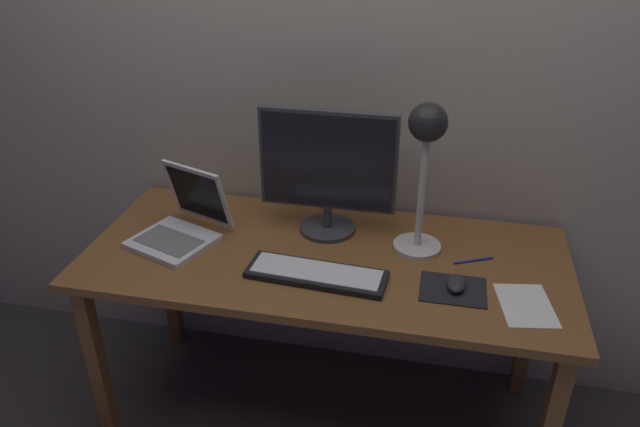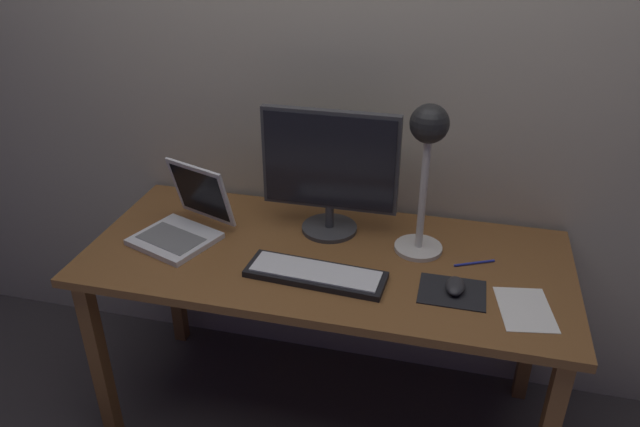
{
  "view_description": "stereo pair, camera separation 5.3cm",
  "coord_description": "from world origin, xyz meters",
  "px_view_note": "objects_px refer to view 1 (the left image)",
  "views": [
    {
      "loc": [
        0.34,
        -1.67,
        1.82
      ],
      "look_at": [
        -0.01,
        -0.05,
        0.92
      ],
      "focal_mm": 33.94,
      "sensor_mm": 36.0,
      "label": 1
    },
    {
      "loc": [
        0.39,
        -1.66,
        1.82
      ],
      "look_at": [
        -0.01,
        -0.05,
        0.92
      ],
      "focal_mm": 33.94,
      "sensor_mm": 36.0,
      "label": 2
    }
  ],
  "objects_px": {
    "monitor": "(328,168)",
    "pen": "(473,260)",
    "laptop": "(185,219)",
    "desk_lamp": "(426,150)",
    "keyboard_main": "(315,274)",
    "mouse": "(456,283)"
  },
  "relations": [
    {
      "from": "monitor",
      "to": "pen",
      "type": "distance_m",
      "value": 0.57
    },
    {
      "from": "pen",
      "to": "laptop",
      "type": "bearing_deg",
      "value": -177.76
    },
    {
      "from": "monitor",
      "to": "pen",
      "type": "bearing_deg",
      "value": -11.36
    },
    {
      "from": "laptop",
      "to": "desk_lamp",
      "type": "distance_m",
      "value": 0.85
    },
    {
      "from": "keyboard_main",
      "to": "mouse",
      "type": "bearing_deg",
      "value": 3.6
    },
    {
      "from": "desk_lamp",
      "to": "pen",
      "type": "bearing_deg",
      "value": -13.47
    },
    {
      "from": "keyboard_main",
      "to": "pen",
      "type": "xyz_separation_m",
      "value": [
        0.49,
        0.19,
        -0.01
      ]
    },
    {
      "from": "mouse",
      "to": "pen",
      "type": "bearing_deg",
      "value": 71.88
    },
    {
      "from": "laptop",
      "to": "mouse",
      "type": "xyz_separation_m",
      "value": [
        0.93,
        -0.13,
        -0.05
      ]
    },
    {
      "from": "monitor",
      "to": "mouse",
      "type": "bearing_deg",
      "value": -30.8
    },
    {
      "from": "desk_lamp",
      "to": "mouse",
      "type": "distance_m",
      "value": 0.42
    },
    {
      "from": "laptop",
      "to": "desk_lamp",
      "type": "height_order",
      "value": "desk_lamp"
    },
    {
      "from": "monitor",
      "to": "desk_lamp",
      "type": "bearing_deg",
      "value": -10.12
    },
    {
      "from": "keyboard_main",
      "to": "mouse",
      "type": "relative_size",
      "value": 4.67
    },
    {
      "from": "desk_lamp",
      "to": "mouse",
      "type": "xyz_separation_m",
      "value": [
        0.13,
        -0.21,
        -0.34
      ]
    },
    {
      "from": "mouse",
      "to": "pen",
      "type": "relative_size",
      "value": 0.69
    },
    {
      "from": "pen",
      "to": "monitor",
      "type": "bearing_deg",
      "value": 168.64
    },
    {
      "from": "keyboard_main",
      "to": "pen",
      "type": "distance_m",
      "value": 0.52
    },
    {
      "from": "desk_lamp",
      "to": "pen",
      "type": "relative_size",
      "value": 3.64
    },
    {
      "from": "keyboard_main",
      "to": "mouse",
      "type": "distance_m",
      "value": 0.43
    },
    {
      "from": "keyboard_main",
      "to": "desk_lamp",
      "type": "distance_m",
      "value": 0.52
    },
    {
      "from": "desk_lamp",
      "to": "monitor",
      "type": "bearing_deg",
      "value": 169.88
    }
  ]
}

